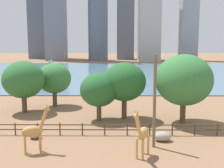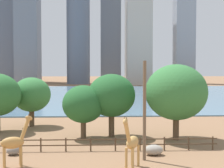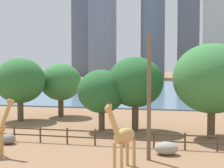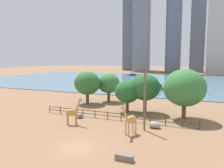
{
  "view_description": "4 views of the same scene",
  "coord_description": "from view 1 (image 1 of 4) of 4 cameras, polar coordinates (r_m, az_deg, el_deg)",
  "views": [
    {
      "loc": [
        1.96,
        -16.11,
        9.4
      ],
      "look_at": [
        1.69,
        16.55,
        4.74
      ],
      "focal_mm": 45.0,
      "sensor_mm": 36.0,
      "label": 1
    },
    {
      "loc": [
        1.58,
        -19.97,
        7.9
      ],
      "look_at": [
        3.98,
        34.39,
        5.25
      ],
      "focal_mm": 55.0,
      "sensor_mm": 36.0,
      "label": 2
    },
    {
      "loc": [
        8.01,
        -14.0,
        6.4
      ],
      "look_at": [
        -1.09,
        27.88,
        3.98
      ],
      "focal_mm": 55.0,
      "sensor_mm": 36.0,
      "label": 3
    },
    {
      "loc": [
        12.6,
        -20.03,
        9.78
      ],
      "look_at": [
        -2.35,
        16.27,
        5.32
      ],
      "focal_mm": 35.0,
      "sensor_mm": 36.0,
      "label": 4
    }
  ],
  "objects": [
    {
      "name": "tree_center_broad",
      "position": [
        35.04,
        2.53,
        0.42
      ],
      "size": [
        5.38,
        5.38,
        7.16
      ],
      "color": "brown",
      "rests_on": "ground"
    },
    {
      "name": "tree_left_small",
      "position": [
        40.16,
        -17.57,
        0.84
      ],
      "size": [
        5.7,
        5.7,
        7.16
      ],
      "color": "brown",
      "rests_on": "ground"
    },
    {
      "name": "tree_right_small",
      "position": [
        34.45,
        -2.69,
        -1.2
      ],
      "size": [
        4.64,
        4.64,
        5.93
      ],
      "color": "brown",
      "rests_on": "ground"
    },
    {
      "name": "utility_pole",
      "position": [
        25.6,
        8.64,
        -3.62
      ],
      "size": [
        0.28,
        0.28,
        8.46
      ],
      "primitive_type": "cylinder",
      "color": "brown",
      "rests_on": "ground"
    },
    {
      "name": "boat_sailboat",
      "position": [
        123.39,
        -12.26,
        4.01
      ],
      "size": [
        3.31,
        5.13,
        4.34
      ],
      "rotation": [
        0.0,
        0.0,
        1.21
      ],
      "color": "navy",
      "rests_on": "harbor_water"
    },
    {
      "name": "tree_right_tall",
      "position": [
        43.17,
        -11.66,
        1.12
      ],
      "size": [
        5.07,
        5.07,
        6.57
      ],
      "color": "brown",
      "rests_on": "ground"
    },
    {
      "name": "tree_left_large",
      "position": [
        34.07,
        14.4,
        0.79
      ],
      "size": [
        6.73,
        6.73,
        8.24
      ],
      "color": "brown",
      "rests_on": "ground"
    },
    {
      "name": "boulder_by_pole",
      "position": [
        29.59,
        -15.38,
        -9.83
      ],
      "size": [
        1.17,
        1.13,
        0.85
      ],
      "primitive_type": "ellipsoid",
      "color": "gray",
      "rests_on": "ground"
    },
    {
      "name": "skyline_tower_needle",
      "position": [
        155.28,
        7.56,
        14.34
      ],
      "size": [
        11.19,
        14.51,
        52.8
      ],
      "primitive_type": "cube",
      "color": "#B7B2A8",
      "rests_on": "ground"
    },
    {
      "name": "harbor_water",
      "position": [
        93.59,
        -0.73,
        2.42
      ],
      "size": [
        180.0,
        86.0,
        0.2
      ],
      "primitive_type": "cube",
      "color": "slate",
      "rests_on": "ground"
    },
    {
      "name": "giraffe_companion",
      "position": [
        25.45,
        -15.59,
        -9.21
      ],
      "size": [
        2.57,
        1.34,
        4.19
      ],
      "rotation": [
        0.0,
        0.0,
        0.35
      ],
      "color": "#C18C47",
      "rests_on": "ground"
    },
    {
      "name": "enclosure_fence",
      "position": [
        29.47,
        -3.56,
        -8.93
      ],
      "size": [
        26.12,
        0.14,
        1.3
      ],
      "color": "#4C3826",
      "rests_on": "ground"
    },
    {
      "name": "ground_plane",
      "position": [
        96.58,
        -0.7,
        2.54
      ],
      "size": [
        400.0,
        400.0,
        0.0
      ],
      "primitive_type": "plane",
      "color": "#8C6647"
    },
    {
      "name": "boulder_near_fence",
      "position": [
        28.28,
        10.21,
        -10.41
      ],
      "size": [
        1.69,
        1.25,
        0.94
      ],
      "primitive_type": "ellipsoid",
      "color": "gray",
      "rests_on": "ground"
    },
    {
      "name": "boat_ferry",
      "position": [
        65.34,
        -1.26,
        0.58
      ],
      "size": [
        4.19,
        1.57,
        1.83
      ],
      "rotation": [
        0.0,
        0.0,
        3.12
      ],
      "color": "#337259",
      "rests_on": "harbor_water"
    },
    {
      "name": "giraffe_tall",
      "position": [
        23.71,
        6.14,
        -10.01
      ],
      "size": [
        1.75,
        2.85,
        4.31
      ],
      "rotation": [
        0.0,
        0.0,
        4.26
      ],
      "color": "tan",
      "rests_on": "ground"
    }
  ]
}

